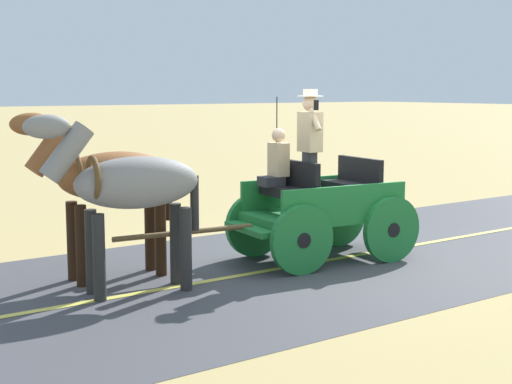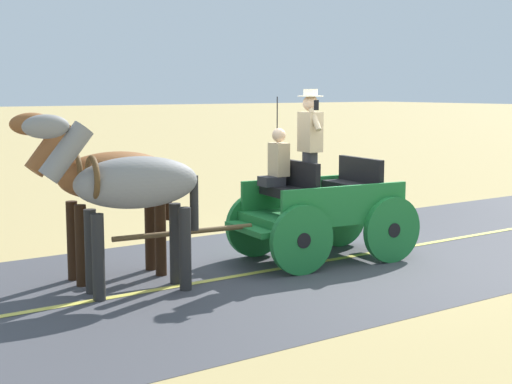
% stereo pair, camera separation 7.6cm
% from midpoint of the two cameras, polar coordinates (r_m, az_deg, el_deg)
% --- Properties ---
extents(ground_plane, '(200.00, 200.00, 0.00)m').
position_cam_midpoint_polar(ground_plane, '(11.24, 5.88, -5.09)').
color(ground_plane, tan).
extents(road_surface, '(5.30, 160.00, 0.01)m').
position_cam_midpoint_polar(road_surface, '(11.24, 5.88, -5.07)').
color(road_surface, '#424247').
rests_on(road_surface, ground).
extents(road_centre_stripe, '(0.12, 160.00, 0.00)m').
position_cam_midpoint_polar(road_centre_stripe, '(11.24, 5.88, -5.04)').
color(road_centre_stripe, '#DBCC4C').
rests_on(road_centre_stripe, road_surface).
extents(horse_drawn_carriage, '(1.67, 4.52, 2.50)m').
position_cam_midpoint_polar(horse_drawn_carriage, '(11.03, 4.50, -1.00)').
color(horse_drawn_carriage, '#1E7233').
rests_on(horse_drawn_carriage, ground).
extents(horse_near_side, '(0.81, 2.15, 2.21)m').
position_cam_midpoint_polar(horse_near_side, '(9.25, -9.85, 0.39)').
color(horse_near_side, gray).
rests_on(horse_near_side, ground).
extents(horse_off_side, '(0.69, 2.14, 2.21)m').
position_cam_midpoint_polar(horse_off_side, '(10.01, -11.39, 0.91)').
color(horse_off_side, brown).
rests_on(horse_off_side, ground).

